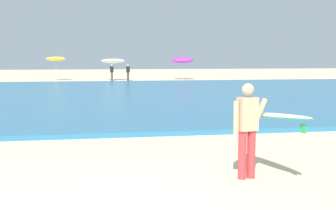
# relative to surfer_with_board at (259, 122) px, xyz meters

# --- Properties ---
(sea) EXTENTS (120.00, 28.00, 0.14)m
(sea) POSITION_rel_surfer_with_board_xyz_m (-2.86, 18.51, -0.96)
(sea) COLOR teal
(sea) RESTS_ON ground
(surfer_with_board) EXTENTS (1.17, 2.35, 1.73)m
(surfer_with_board) POSITION_rel_surfer_with_board_xyz_m (0.00, 0.00, 0.00)
(surfer_with_board) COLOR red
(surfer_with_board) RESTS_ON ground
(beach_umbrella_1) EXTENTS (1.87, 1.88, 2.32)m
(beach_umbrella_1) POSITION_rel_surfer_with_board_xyz_m (-6.06, 36.79, 1.06)
(beach_umbrella_1) COLOR beige
(beach_umbrella_1) RESTS_ON ground
(beach_umbrella_2) EXTENTS (2.29, 2.31, 2.14)m
(beach_umbrella_2) POSITION_rel_surfer_with_board_xyz_m (-0.60, 36.47, 0.85)
(beach_umbrella_2) COLOR beige
(beach_umbrella_2) RESTS_ON ground
(beach_umbrella_3) EXTENTS (2.27, 2.30, 2.32)m
(beach_umbrella_3) POSITION_rel_surfer_with_board_xyz_m (6.31, 36.65, 0.92)
(beach_umbrella_3) COLOR beige
(beach_umbrella_3) RESTS_ON ground
(beachgoer_near_row_left) EXTENTS (0.32, 0.20, 1.58)m
(beachgoer_near_row_left) POSITION_rel_surfer_with_board_xyz_m (0.76, 35.89, -0.18)
(beachgoer_near_row_left) COLOR #383842
(beachgoer_near_row_left) RESTS_ON ground
(beachgoer_near_row_mid) EXTENTS (0.32, 0.20, 1.58)m
(beachgoer_near_row_mid) POSITION_rel_surfer_with_board_xyz_m (-0.82, 35.12, -0.18)
(beachgoer_near_row_mid) COLOR #383842
(beachgoer_near_row_mid) RESTS_ON ground
(beachgoer_near_row_right) EXTENTS (0.32, 0.20, 1.58)m
(beachgoer_near_row_right) POSITION_rel_surfer_with_board_xyz_m (0.66, 34.40, -0.18)
(beachgoer_near_row_right) COLOR #383842
(beachgoer_near_row_right) RESTS_ON ground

